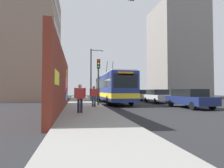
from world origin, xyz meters
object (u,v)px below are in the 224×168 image
object	(u,v)px
parked_car_navy	(189,98)
parked_car_silver	(157,96)
city_bus	(112,87)
pedestrian_at_curb	(94,94)
pedestrian_near_wall	(80,96)
traffic_light	(98,74)
street_lamp	(92,71)
parked_car_champagne	(140,95)

from	to	relation	value
parked_car_navy	parked_car_silver	distance (m)	6.24
city_bus	pedestrian_at_curb	distance (m)	6.78
pedestrian_at_curb	parked_car_silver	bearing A→B (deg)	-56.51
parked_car_silver	parked_car_navy	bearing A→B (deg)	-180.00
parked_car_navy	pedestrian_near_wall	distance (m)	9.58
pedestrian_near_wall	traffic_light	bearing A→B (deg)	-17.38
city_bus	pedestrian_at_curb	xyz separation A→B (m)	(-6.18, 2.71, -0.69)
parked_car_navy	pedestrian_near_wall	size ratio (longest dim) A/B	2.92
pedestrian_at_curb	street_lamp	bearing A→B (deg)	-4.18
parked_car_navy	traffic_light	bearing A→B (deg)	70.08
city_bus	street_lamp	bearing A→B (deg)	37.71
city_bus	parked_car_silver	world-z (taller)	city_bus
parked_car_champagne	traffic_light	size ratio (longest dim) A/B	1.05
pedestrian_near_wall	street_lamp	bearing A→B (deg)	-8.20
parked_car_champagne	pedestrian_at_curb	distance (m)	13.55
parked_car_champagne	pedestrian_near_wall	xyz separation A→B (m)	(-14.96, 9.11, 0.31)
parked_car_champagne	pedestrian_at_curb	world-z (taller)	pedestrian_at_curb
city_bus	parked_car_silver	xyz separation A→B (m)	(-0.95, -5.20, -1.00)
pedestrian_at_curb	traffic_light	bearing A→B (deg)	-18.65
parked_car_silver	street_lamp	bearing A→B (deg)	63.54
city_bus	pedestrian_near_wall	xyz separation A→B (m)	(-10.14, 3.91, -0.69)
traffic_light	parked_car_silver	bearing A→B (deg)	-64.08
parked_car_silver	pedestrian_at_curb	world-z (taller)	pedestrian_at_curb
city_bus	parked_car_navy	bearing A→B (deg)	-144.09
parked_car_navy	street_lamp	bearing A→B (deg)	36.40
traffic_light	street_lamp	size ratio (longest dim) A/B	0.62
parked_car_navy	pedestrian_at_curb	size ratio (longest dim) A/B	2.92
parked_car_silver	traffic_light	world-z (taller)	traffic_light
parked_car_champagne	traffic_light	world-z (taller)	traffic_light
street_lamp	parked_car_silver	bearing A→B (deg)	-116.46
city_bus	parked_car_silver	size ratio (longest dim) A/B	2.85
parked_car_silver	pedestrian_near_wall	world-z (taller)	pedestrian_near_wall
parked_car_champagne	parked_car_silver	bearing A→B (deg)	-180.00
parked_car_silver	pedestrian_near_wall	bearing A→B (deg)	135.27
city_bus	street_lamp	size ratio (longest dim) A/B	1.81
pedestrian_at_curb	traffic_light	size ratio (longest dim) A/B	0.40
parked_car_silver	city_bus	bearing A→B (deg)	79.69
city_bus	traffic_light	distance (m)	5.13
parked_car_champagne	street_lamp	size ratio (longest dim) A/B	0.65
traffic_light	street_lamp	world-z (taller)	street_lamp
parked_car_silver	traffic_light	xyz separation A→B (m)	(-3.57, 7.35, 2.12)
city_bus	parked_car_champagne	bearing A→B (deg)	-47.16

